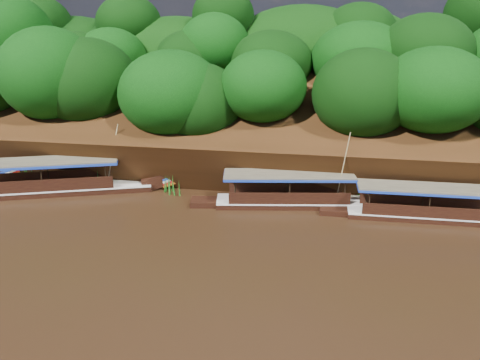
# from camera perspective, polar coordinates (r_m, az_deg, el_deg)

# --- Properties ---
(ground) EXTENTS (160.00, 160.00, 0.00)m
(ground) POSITION_cam_1_polar(r_m,az_deg,el_deg) (26.24, 0.50, -9.15)
(ground) COLOR black
(ground) RESTS_ON ground
(riverbank) EXTENTS (120.00, 30.06, 19.40)m
(riverbank) POSITION_cam_1_polar(r_m,az_deg,el_deg) (46.93, 5.33, 5.80)
(riverbank) COLOR #321C0B
(riverbank) RESTS_ON ground
(boat_0) EXTENTS (13.51, 2.59, 6.19)m
(boat_0) POSITION_cam_1_polar(r_m,az_deg,el_deg) (33.36, 23.97, -3.66)
(boat_0) COLOR black
(boat_0) RESTS_ON ground
(boat_1) EXTENTS (13.70, 4.21, 5.88)m
(boat_1) POSITION_cam_1_polar(r_m,az_deg,el_deg) (33.22, 8.30, -2.20)
(boat_1) COLOR black
(boat_1) RESTS_ON ground
(boat_2) EXTENTS (16.05, 7.71, 5.57)m
(boat_2) POSITION_cam_1_polar(r_m,az_deg,el_deg) (37.73, -20.03, -0.53)
(boat_2) COLOR black
(boat_2) RESTS_ON ground
(reeds) EXTENTS (47.19, 2.71, 1.95)m
(reeds) POSITION_cam_1_polar(r_m,az_deg,el_deg) (35.21, -2.74, -0.23)
(reeds) COLOR #1B6118
(reeds) RESTS_ON ground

